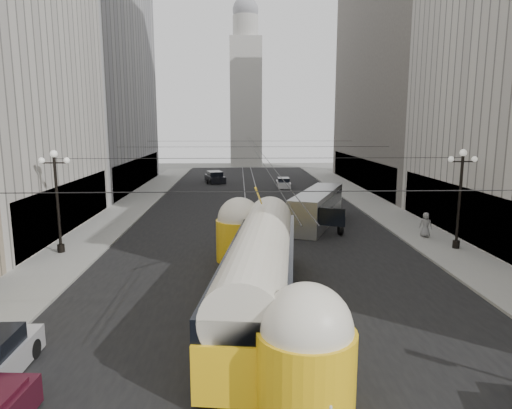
{
  "coord_description": "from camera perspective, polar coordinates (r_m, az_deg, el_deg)",
  "views": [
    {
      "loc": [
        -1.42,
        -10.06,
        8.09
      ],
      "look_at": [
        -0.54,
        13.42,
        3.92
      ],
      "focal_mm": 32.0,
      "sensor_mm": 36.0,
      "label": 1
    }
  ],
  "objects": [
    {
      "name": "distant_tower",
      "position": [
        90.33,
        -1.29,
        14.44
      ],
      "size": [
        6.0,
        6.0,
        31.36
      ],
      "color": "#B2AFA8",
      "rests_on": "ground"
    },
    {
      "name": "rail_right",
      "position": [
        43.38,
        0.75,
        -0.68
      ],
      "size": [
        0.12,
        85.0,
        0.04
      ],
      "primitive_type": "cube",
      "color": "gray",
      "rests_on": "ground"
    },
    {
      "name": "pedestrian_sidewalk_right",
      "position": [
        34.43,
        20.43,
        -2.4
      ],
      "size": [
        1.01,
        0.84,
        1.77
      ],
      "primitive_type": "imported",
      "rotation": [
        0.0,
        0.0,
        2.71
      ],
      "color": "slate",
      "rests_on": "sidewalk_right"
    },
    {
      "name": "building_left_far",
      "position": [
        61.28,
        -20.55,
        15.28
      ],
      "size": [
        12.6,
        28.6,
        28.6
      ],
      "color": "#999999",
      "rests_on": "ground"
    },
    {
      "name": "road",
      "position": [
        43.35,
        -0.24,
        -0.68
      ],
      "size": [
        20.0,
        85.0,
        0.02
      ],
      "primitive_type": "cube",
      "color": "black",
      "rests_on": "ground"
    },
    {
      "name": "rail_left",
      "position": [
        43.33,
        -1.23,
        -0.69
      ],
      "size": [
        0.12,
        85.0,
        0.04
      ],
      "primitive_type": "cube",
      "color": "gray",
      "rests_on": "ground"
    },
    {
      "name": "sidewalk_left",
      "position": [
        47.94,
        -14.87,
        0.11
      ],
      "size": [
        4.0,
        72.0,
        0.15
      ],
      "primitive_type": "cube",
      "color": "gray",
      "rests_on": "ground"
    },
    {
      "name": "sidewalk_right",
      "position": [
        48.64,
        13.89,
        0.29
      ],
      "size": [
        4.0,
        72.0,
        0.15
      ],
      "primitive_type": "cube",
      "color": "gray",
      "rests_on": "ground"
    },
    {
      "name": "catenary",
      "position": [
        41.64,
        -0.04,
        7.03
      ],
      "size": [
        25.0,
        72.0,
        0.23
      ],
      "color": "black",
      "rests_on": "ground"
    },
    {
      "name": "lamppost_left_mid",
      "position": [
        30.52,
        -23.62,
        1.03
      ],
      "size": [
        1.86,
        0.44,
        6.37
      ],
      "color": "black",
      "rests_on": "sidewalk_left"
    },
    {
      "name": "streetcar",
      "position": [
        20.04,
        0.59,
        -7.94
      ],
      "size": [
        4.62,
        17.57,
        3.88
      ],
      "color": "yellow",
      "rests_on": "ground"
    },
    {
      "name": "lamppost_right_mid",
      "position": [
        31.67,
        24.15,
        1.3
      ],
      "size": [
        1.86,
        0.44,
        6.37
      ],
      "color": "black",
      "rests_on": "sidewalk_right"
    },
    {
      "name": "sedan_white_far",
      "position": [
        58.7,
        3.44,
        2.69
      ],
      "size": [
        1.71,
        4.01,
        1.26
      ],
      "color": "silver",
      "rests_on": "ground"
    },
    {
      "name": "sedan_dark_far",
      "position": [
        63.84,
        -5.15,
        3.39
      ],
      "size": [
        3.24,
        5.3,
        1.56
      ],
      "color": "black",
      "rests_on": "ground"
    },
    {
      "name": "city_bus",
      "position": [
        37.2,
        7.67,
        -0.22
      ],
      "size": [
        6.07,
        11.2,
        2.74
      ],
      "color": "gray",
      "rests_on": "ground"
    },
    {
      "name": "building_right_far",
      "position": [
        62.43,
        18.79,
        17.12
      ],
      "size": [
        12.6,
        32.6,
        32.6
      ],
      "color": "#514C47",
      "rests_on": "ground"
    }
  ]
}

